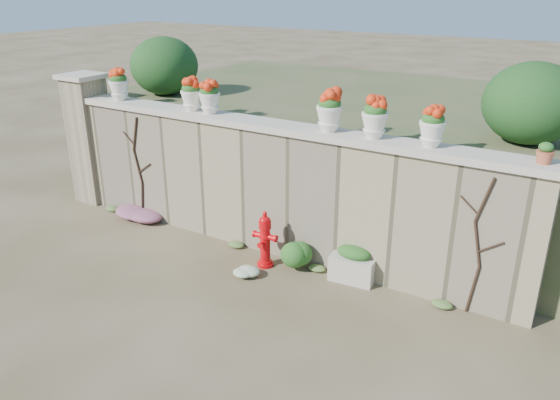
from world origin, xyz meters
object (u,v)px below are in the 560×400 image
Objects in this scene: urn_pot_0 at (119,85)px; planter_box at (353,264)px; terracotta_pot at (545,154)px; fire_hydrant at (265,239)px.

planter_box is at bearing -3.01° from urn_pot_0.
fire_hydrant is at bearing -170.93° from terracotta_pot.
urn_pot_0 reaches higher than terracotta_pot.
terracotta_pot is (2.20, 0.25, 1.96)m from planter_box.
urn_pot_0 is (-4.76, 0.25, 2.12)m from planter_box.
planter_box is 2.78× the size of terracotta_pot.
planter_box is 1.24× the size of urn_pot_0.
fire_hydrant is 3.98m from urn_pot_0.
urn_pot_0 is 6.96m from terracotta_pot.
planter_box is at bearing -173.53° from terracotta_pot.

